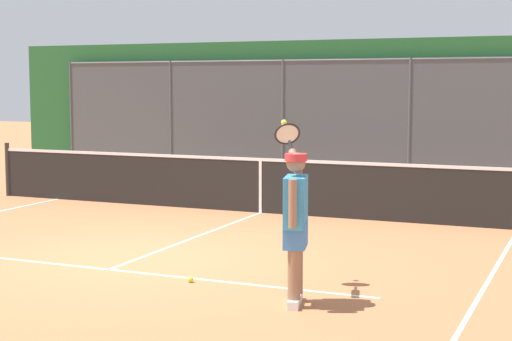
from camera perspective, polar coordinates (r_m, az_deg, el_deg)
The scene contains 6 objects.
ground_plane at distance 10.62m, azimuth -8.19°, elevation -6.13°, with size 60.00×60.00×0.00m, color #B76B42.
court_line_markings at distance 9.72m, azimuth -11.61°, elevation -7.34°, with size 8.67×8.66×0.01m.
fence_backdrop at distance 19.26m, azimuth 6.79°, elevation 4.21°, with size 18.06×1.37×3.26m.
tennis_net at distance 14.09m, azimuth 0.33°, elevation -1.01°, with size 11.14×0.09×1.07m.
tennis_player at distance 8.21m, azimuth 2.79°, elevation -3.32°, with size 0.71×1.24×1.85m.
tennis_ball_near_baseline at distance 9.29m, azimuth -4.63°, elevation -7.66°, with size 0.07×0.07×0.07m, color #CCDB33.
Camera 1 is at (-5.42, 8.86, 2.24)m, focal length 56.77 mm.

